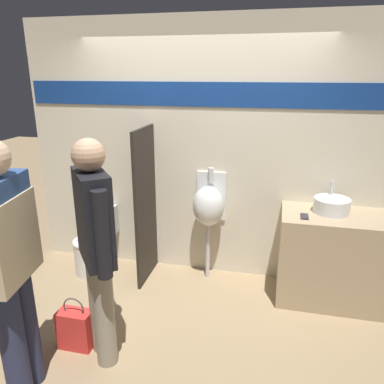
{
  "coord_description": "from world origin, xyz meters",
  "views": [
    {
      "loc": [
        0.79,
        -3.19,
        2.17
      ],
      "look_at": [
        0.0,
        0.17,
        1.05
      ],
      "focal_mm": 35.0,
      "sensor_mm": 36.0,
      "label": 1
    }
  ],
  "objects": [
    {
      "name": "toilet",
      "position": [
        -1.17,
        0.29,
        0.3
      ],
      "size": [
        0.39,
        0.54,
        0.85
      ],
      "color": "silver",
      "rests_on": "ground_plane"
    },
    {
      "name": "sink_basin",
      "position": [
        1.32,
        0.33,
        0.96
      ],
      "size": [
        0.33,
        0.33,
        0.28
      ],
      "color": "silver",
      "rests_on": "sink_counter"
    },
    {
      "name": "sink_counter",
      "position": [
        1.37,
        0.27,
        0.45
      ],
      "size": [
        1.0,
        0.59,
        0.89
      ],
      "color": "tan",
      "rests_on": "ground_plane"
    },
    {
      "name": "shopping_bag",
      "position": [
        -0.72,
        -0.92,
        0.17
      ],
      "size": [
        0.28,
        0.15,
        0.46
      ],
      "color": "red",
      "rests_on": "ground_plane"
    },
    {
      "name": "divider_near_counter",
      "position": [
        -0.53,
        0.28,
        0.82
      ],
      "size": [
        0.03,
        0.58,
        1.64
      ],
      "color": "#28231E",
      "rests_on": "ground_plane"
    },
    {
      "name": "urinal_near_counter",
      "position": [
        0.12,
        0.42,
        0.82
      ],
      "size": [
        0.33,
        0.31,
        1.21
      ],
      "color": "silver",
      "rests_on": "ground_plane"
    },
    {
      "name": "person_with_lanyard",
      "position": [
        -0.45,
        -0.95,
        0.97
      ],
      "size": [
        0.43,
        0.5,
        1.75
      ],
      "rotation": [
        0.0,
        0.0,
        2.24
      ],
      "color": "gray",
      "rests_on": "ground_plane"
    },
    {
      "name": "cell_phone",
      "position": [
        1.07,
        0.15,
        0.9
      ],
      "size": [
        0.07,
        0.14,
        0.01
      ],
      "color": "#232328",
      "rests_on": "sink_counter"
    },
    {
      "name": "display_wall",
      "position": [
        0.0,
        0.6,
        1.36
      ],
      "size": [
        3.83,
        0.07,
        2.7
      ],
      "color": "beige",
      "rests_on": "ground_plane"
    },
    {
      "name": "ground_plane",
      "position": [
        0.0,
        0.0,
        0.0
      ],
      "size": [
        16.0,
        16.0,
        0.0
      ],
      "primitive_type": "plane",
      "color": "#997F5B"
    },
    {
      "name": "person_in_vest",
      "position": [
        -0.84,
        -1.4,
        1.05
      ],
      "size": [
        0.3,
        0.63,
        1.81
      ],
      "rotation": [
        0.0,
        0.0,
        1.73
      ],
      "color": "#282D4C",
      "rests_on": "ground_plane"
    }
  ]
}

